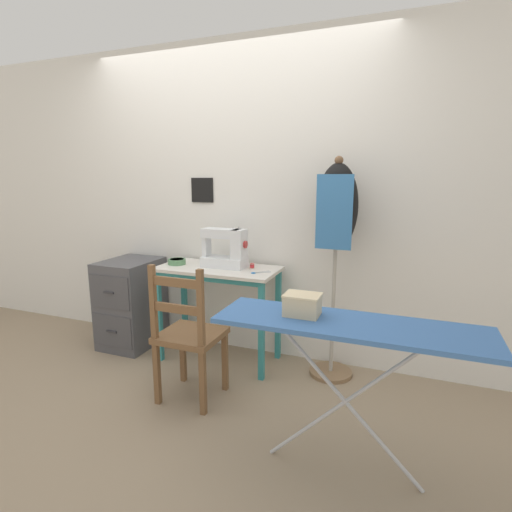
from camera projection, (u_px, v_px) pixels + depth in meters
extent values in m
plane|color=gray|center=(206.00, 371.00, 3.09)|extent=(14.00, 14.00, 0.00)
cube|color=silver|center=(233.00, 201.00, 3.32)|extent=(10.00, 0.05, 2.55)
cube|color=black|center=(202.00, 190.00, 3.37)|extent=(0.20, 0.01, 0.20)
cube|color=silver|center=(218.00, 269.00, 3.15)|extent=(0.96, 0.47, 0.02)
cube|color=teal|center=(207.00, 279.00, 2.98)|extent=(0.88, 0.03, 0.04)
cube|color=teal|center=(159.00, 316.00, 3.20)|extent=(0.04, 0.04, 0.75)
cube|color=teal|center=(261.00, 332.00, 2.89)|extent=(0.04, 0.04, 0.75)
cube|color=teal|center=(184.00, 302.00, 3.56)|extent=(0.04, 0.04, 0.75)
cube|color=teal|center=(278.00, 315.00, 3.24)|extent=(0.04, 0.04, 0.75)
cube|color=white|center=(224.00, 262.00, 3.15)|extent=(0.35, 0.17, 0.08)
cube|color=white|center=(239.00, 244.00, 3.07)|extent=(0.09, 0.15, 0.22)
cube|color=white|center=(221.00, 233.00, 3.11)|extent=(0.30, 0.13, 0.07)
cube|color=white|center=(207.00, 246.00, 3.18)|extent=(0.04, 0.10, 0.15)
cylinder|color=#B22D2D|center=(245.00, 245.00, 3.06)|extent=(0.02, 0.06, 0.06)
cylinder|color=#99999E|center=(239.00, 228.00, 3.05)|extent=(0.01, 0.01, 0.02)
cylinder|color=#56895B|center=(177.00, 262.00, 3.25)|extent=(0.14, 0.14, 0.04)
cylinder|color=#2F4B32|center=(177.00, 259.00, 3.25)|extent=(0.11, 0.11, 0.01)
cube|color=silver|center=(262.00, 272.00, 2.99)|extent=(0.09, 0.10, 0.00)
cube|color=silver|center=(263.00, 272.00, 2.97)|extent=(0.11, 0.08, 0.00)
torus|color=#2870B7|center=(253.00, 273.00, 2.95)|extent=(0.03, 0.03, 0.01)
torus|color=#2870B7|center=(253.00, 273.00, 2.95)|extent=(0.03, 0.03, 0.01)
cylinder|color=red|center=(252.00, 266.00, 3.11)|extent=(0.03, 0.03, 0.04)
cylinder|color=beige|center=(252.00, 264.00, 3.11)|extent=(0.04, 0.04, 0.00)
cylinder|color=beige|center=(252.00, 268.00, 3.12)|extent=(0.04, 0.04, 0.00)
cube|color=brown|center=(191.00, 335.00, 2.65)|extent=(0.40, 0.38, 0.04)
cube|color=brown|center=(183.00, 354.00, 2.91)|extent=(0.04, 0.04, 0.42)
cube|color=brown|center=(225.00, 361.00, 2.78)|extent=(0.04, 0.04, 0.42)
cube|color=brown|center=(157.00, 374.00, 2.61)|extent=(0.04, 0.04, 0.42)
cube|color=brown|center=(203.00, 383.00, 2.49)|extent=(0.04, 0.04, 0.42)
cube|color=brown|center=(153.00, 302.00, 2.52)|extent=(0.04, 0.04, 0.48)
cube|color=brown|center=(201.00, 308.00, 2.40)|extent=(0.04, 0.04, 0.48)
cube|color=brown|center=(175.00, 282.00, 2.43)|extent=(0.34, 0.02, 0.06)
cube|color=brown|center=(177.00, 309.00, 2.46)|extent=(0.34, 0.02, 0.06)
cube|color=#4C4C51|center=(131.00, 303.00, 3.53)|extent=(0.42, 0.52, 0.76)
cube|color=#46464B|center=(109.00, 292.00, 3.25)|extent=(0.39, 0.01, 0.28)
cube|color=#333338|center=(108.00, 293.00, 3.24)|extent=(0.10, 0.01, 0.02)
cube|color=#46464B|center=(112.00, 331.00, 3.32)|extent=(0.39, 0.01, 0.28)
cube|color=#333338|center=(111.00, 332.00, 3.31)|extent=(0.10, 0.01, 0.02)
cylinder|color=#846647|center=(331.00, 372.00, 3.04)|extent=(0.32, 0.32, 0.03)
cylinder|color=#ADA89E|center=(333.00, 306.00, 2.94)|extent=(0.03, 0.03, 1.03)
ellipsoid|color=black|center=(337.00, 207.00, 2.79)|extent=(0.29, 0.21, 0.61)
sphere|color=brown|center=(339.00, 160.00, 2.73)|extent=(0.06, 0.06, 0.06)
cube|color=teal|center=(334.00, 212.00, 2.70)|extent=(0.25, 0.01, 0.51)
cube|color=#3D6BAD|center=(349.00, 325.00, 1.89)|extent=(1.28, 0.37, 0.02)
cylinder|color=#B7B7BC|center=(345.00, 402.00, 1.97)|extent=(0.78, 0.02, 0.79)
cylinder|color=#B7B7BC|center=(345.00, 402.00, 1.97)|extent=(0.78, 0.02, 0.79)
cube|color=beige|center=(302.00, 305.00, 1.98)|extent=(0.17, 0.13, 0.10)
cube|color=beige|center=(303.00, 295.00, 1.97)|extent=(0.18, 0.14, 0.01)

